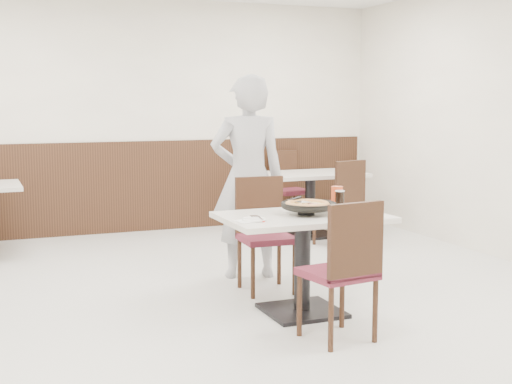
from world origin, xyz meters
name	(u,v)px	position (x,y,z in m)	size (l,w,h in m)	color
floor	(247,306)	(0.00, 0.00, 0.00)	(7.00, 7.00, 0.00)	beige
wall_back	(142,116)	(0.00, 3.50, 1.40)	(6.00, 0.04, 2.80)	white
wainscot_back	(144,186)	(0.00, 3.48, 0.55)	(5.90, 0.03, 1.10)	black
main_table	(302,264)	(0.32, -0.30, 0.38)	(1.20, 0.80, 0.75)	silver
chair_near	(337,270)	(0.28, -0.93, 0.47)	(0.42, 0.42, 0.95)	black
chair_far	(267,236)	(0.31, 0.36, 0.47)	(0.42, 0.42, 0.95)	black
trivet	(306,212)	(0.35, -0.30, 0.77)	(0.13, 0.13, 0.04)	black
pizza_pan	(309,209)	(0.37, -0.30, 0.79)	(0.33, 0.33, 0.01)	black
pizza	(307,207)	(0.35, -0.32, 0.81)	(0.31, 0.31, 0.02)	tan
pizza_server	(303,202)	(0.33, -0.29, 0.84)	(0.08, 0.10, 0.00)	silver
napkin	(248,221)	(-0.16, -0.42, 0.75)	(0.16, 0.16, 0.00)	silver
side_plate	(254,220)	(-0.11, -0.42, 0.76)	(0.17, 0.17, 0.01)	white
fork	(260,218)	(-0.07, -0.42, 0.77)	(0.02, 0.18, 0.00)	silver
cola_glass	(340,200)	(0.74, -0.12, 0.81)	(0.07, 0.07, 0.13)	black
red_cup	(337,196)	(0.76, -0.02, 0.83)	(0.09, 0.09, 0.16)	#B53816
diner_person	(248,177)	(0.35, 0.89, 0.91)	(0.66, 0.43, 1.82)	#A7A7AC
bg_table_right	(310,204)	(1.73, 2.43, 0.38)	(1.20, 0.80, 0.75)	silver
bg_chair_right_near	(338,203)	(1.77, 1.82, 0.47)	(0.42, 0.42, 0.95)	black
bg_chair_right_far	(291,189)	(1.78, 3.09, 0.47)	(0.42, 0.42, 0.95)	black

